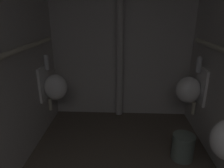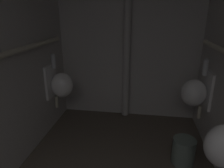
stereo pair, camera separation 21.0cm
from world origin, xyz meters
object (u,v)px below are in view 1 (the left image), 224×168
urinal_left_mid (54,86)px  urinal_right_far (190,89)px  standpipe_back_wall (120,34)px  waste_bin (183,147)px

urinal_left_mid → urinal_right_far: same height
urinal_right_far → standpipe_back_wall: (-0.88, 0.45, 0.62)m
standpipe_back_wall → waste_bin: 1.63m
waste_bin → standpipe_back_wall: bearing=126.2°
urinal_right_far → waste_bin: (-0.17, -0.52, -0.48)m
urinal_left_mid → standpipe_back_wall: 1.13m
urinal_right_far → standpipe_back_wall: standpipe_back_wall is taller
urinal_right_far → waste_bin: bearing=-108.6°
urinal_left_mid → urinal_right_far: bearing=-0.8°
urinal_left_mid → waste_bin: urinal_left_mid is taller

